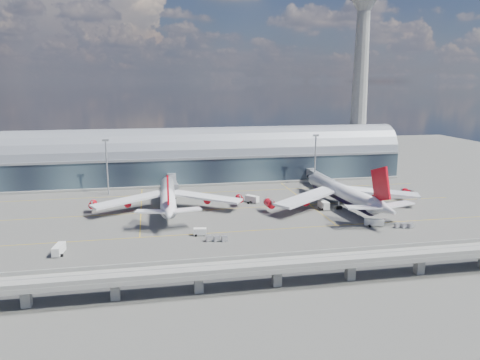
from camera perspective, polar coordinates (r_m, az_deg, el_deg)
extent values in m
plane|color=#474744|center=(173.23, -0.38, -5.25)|extent=(500.00, 500.00, 0.00)
cube|color=gold|center=(163.88, 0.27, -6.26)|extent=(200.00, 0.25, 0.01)
cube|color=gold|center=(192.13, -1.49, -3.52)|extent=(200.00, 0.25, 0.01)
cube|color=gold|center=(220.85, -2.79, -1.48)|extent=(200.00, 0.25, 0.01)
cube|color=gold|center=(199.38, -11.96, -3.21)|extent=(0.25, 80.00, 0.01)
cube|color=gold|center=(209.85, 7.52, -2.29)|extent=(0.25, 80.00, 0.01)
cube|color=#1C2430|center=(246.58, -3.75, 1.58)|extent=(200.00, 28.00, 14.00)
cylinder|color=gray|center=(245.42, -3.77, 3.19)|extent=(200.00, 28.00, 28.00)
cube|color=gray|center=(231.71, -3.32, 2.68)|extent=(200.00, 1.00, 1.20)
cube|color=gray|center=(247.80, -3.73, 0.13)|extent=(200.00, 30.00, 1.20)
cube|color=gray|center=(275.56, 13.94, 1.72)|extent=(18.00, 18.00, 8.00)
cone|color=gray|center=(271.57, 14.38, 10.26)|extent=(10.00, 10.00, 90.00)
cone|color=gray|center=(274.56, 14.91, 20.10)|extent=(16.00, 16.00, 8.00)
cube|color=gray|center=(120.87, 4.53, -10.30)|extent=(220.00, 8.50, 1.20)
cube|color=gray|center=(116.90, 5.08, -10.52)|extent=(220.00, 0.40, 1.20)
cube|color=gray|center=(124.05, 4.04, -9.15)|extent=(220.00, 0.40, 1.20)
cube|color=gray|center=(119.29, 4.73, -10.28)|extent=(220.00, 0.12, 0.12)
cube|color=gray|center=(121.97, 4.35, -9.76)|extent=(220.00, 0.12, 0.12)
cube|color=gray|center=(121.74, -24.63, -12.78)|extent=(2.20, 2.20, 5.00)
cube|color=gray|center=(118.51, -14.97, -12.74)|extent=(2.20, 2.20, 5.00)
cube|color=gray|center=(118.61, -5.06, -12.34)|extent=(2.20, 2.20, 5.00)
cube|color=gray|center=(122.04, 4.51, -11.61)|extent=(2.20, 2.20, 5.00)
cube|color=gray|center=(128.52, 13.29, -10.65)|extent=(2.20, 2.20, 5.00)
cube|color=gray|center=(137.63, 21.01, -9.61)|extent=(2.20, 2.20, 5.00)
cylinder|color=gray|center=(221.91, -15.90, 1.43)|extent=(0.70, 0.70, 25.00)
cube|color=gray|center=(220.05, -16.08, 4.69)|extent=(3.00, 0.40, 1.00)
cylinder|color=gray|center=(235.30, 9.15, 2.32)|extent=(0.70, 0.70, 25.00)
cube|color=gray|center=(233.55, 9.25, 5.39)|extent=(3.00, 0.40, 1.00)
cylinder|color=white|center=(192.51, -8.80, -1.88)|extent=(7.33, 48.75, 5.86)
cone|color=white|center=(218.88, -8.88, -0.21)|extent=(6.08, 7.50, 5.86)
cone|color=white|center=(164.39, -8.68, -4.01)|extent=(6.19, 11.17, 5.86)
cube|color=red|center=(165.24, -8.77, -1.33)|extent=(0.97, 10.97, 12.13)
cube|color=white|center=(191.45, -13.38, -2.37)|extent=(29.73, 19.64, 2.37)
cube|color=white|center=(191.59, -4.19, -2.06)|extent=(29.28, 21.01, 2.37)
cylinder|color=red|center=(193.67, -13.49, -2.72)|extent=(3.07, 4.67, 2.93)
cylinder|color=red|center=(195.20, -17.48, -2.83)|extent=(3.07, 4.67, 2.93)
cylinder|color=red|center=(193.81, -4.07, -2.40)|extent=(3.07, 4.67, 2.93)
cylinder|color=red|center=(195.46, -0.08, -2.25)|extent=(3.07, 4.67, 2.93)
cylinder|color=gray|center=(210.17, -8.82, -1.92)|extent=(0.46, 0.46, 2.75)
cylinder|color=gray|center=(190.04, -9.63, -3.43)|extent=(0.55, 0.55, 2.75)
cylinder|color=gray|center=(190.07, -7.86, -3.37)|extent=(0.55, 0.55, 2.75)
cylinder|color=black|center=(190.27, -9.62, -3.69)|extent=(2.06, 1.43, 1.37)
cylinder|color=black|center=(190.30, -7.85, -3.63)|extent=(2.06, 1.43, 1.37)
cylinder|color=white|center=(199.35, 12.30, -1.37)|extent=(10.85, 51.64, 6.15)
cone|color=white|center=(224.43, 8.80, 0.24)|extent=(6.91, 9.02, 6.15)
cone|color=white|center=(173.51, 17.18, -3.33)|extent=(7.30, 13.24, 6.15)
cube|color=red|center=(174.23, 16.77, -0.51)|extent=(1.91, 12.70, 14.04)
cube|color=white|center=(190.40, 8.20, -2.10)|extent=(31.40, 24.65, 2.63)
cube|color=white|center=(206.16, 16.63, -1.40)|extent=(32.79, 20.18, 2.63)
cylinder|color=black|center=(199.74, 12.28, -1.84)|extent=(9.45, 46.31, 5.23)
cylinder|color=red|center=(192.49, 7.75, -2.52)|extent=(3.87, 5.59, 3.39)
cylinder|color=red|center=(187.09, 3.61, -2.86)|extent=(3.87, 5.59, 3.39)
cylinder|color=red|center=(208.65, 16.43, -1.77)|extent=(3.87, 5.59, 3.39)
cylinder|color=red|center=(216.89, 19.72, -1.48)|extent=(3.87, 5.59, 3.39)
cylinder|color=gray|center=(216.00, 9.97, -1.52)|extent=(0.53, 0.53, 3.18)
cylinder|color=gray|center=(195.27, 11.96, -3.04)|extent=(0.64, 0.64, 3.18)
cylinder|color=gray|center=(198.52, 13.69, -2.88)|extent=(0.64, 0.64, 3.18)
cylinder|color=black|center=(195.53, 11.94, -3.33)|extent=(2.47, 1.80, 1.59)
cylinder|color=black|center=(198.77, 13.67, -3.16)|extent=(2.47, 1.80, 1.59)
cube|color=gray|center=(219.75, -8.19, -0.27)|extent=(3.00, 24.00, 3.00)
cube|color=gray|center=(208.04, -8.01, -0.95)|extent=(3.60, 3.60, 3.40)
cylinder|color=gray|center=(231.48, -8.35, 0.35)|extent=(4.40, 4.40, 4.00)
cylinder|color=gray|center=(208.84, -7.99, -1.89)|extent=(0.50, 0.50, 3.40)
cylinder|color=black|center=(209.17, -7.98, -2.25)|extent=(1.40, 0.80, 0.80)
cube|color=gray|center=(232.33, 9.72, 0.34)|extent=(3.00, 28.00, 3.00)
cube|color=gray|center=(219.59, 11.00, -0.38)|extent=(3.60, 3.60, 3.40)
cylinder|color=gray|center=(245.21, 8.57, 0.99)|extent=(4.40, 4.40, 4.00)
cylinder|color=gray|center=(220.35, 10.97, -1.27)|extent=(0.50, 0.50, 3.40)
cylinder|color=black|center=(220.66, 10.95, -1.61)|extent=(1.40, 0.80, 0.80)
cube|color=silver|center=(152.55, -21.22, -7.87)|extent=(3.19, 7.28, 2.62)
cylinder|color=black|center=(155.05, -21.15, -8.00)|extent=(2.61, 1.22, 0.91)
cylinder|color=black|center=(150.81, -21.22, -8.56)|extent=(2.61, 1.22, 0.91)
cube|color=silver|center=(159.79, -4.90, -6.27)|extent=(4.54, 2.59, 2.24)
cylinder|color=black|center=(160.44, -4.42, -6.56)|extent=(1.08, 2.24, 0.77)
cylinder|color=black|center=(159.79, -5.38, -6.65)|extent=(1.08, 2.24, 0.77)
cube|color=silver|center=(176.25, 16.03, -4.96)|extent=(7.06, 4.15, 2.21)
cylinder|color=black|center=(178.08, 16.50, -5.15)|extent=(1.44, 2.26, 0.77)
cylinder|color=black|center=(175.00, 15.52, -5.39)|extent=(1.44, 2.26, 0.77)
cube|color=silver|center=(194.45, 10.15, -2.97)|extent=(2.78, 6.83, 2.93)
cylinder|color=black|center=(196.75, 9.93, -3.17)|extent=(2.85, 1.09, 1.01)
cylinder|color=black|center=(192.82, 10.35, -3.50)|extent=(2.85, 1.09, 1.01)
cube|color=silver|center=(210.44, 14.36, -2.09)|extent=(3.96, 5.32, 2.51)
cylinder|color=black|center=(212.20, 14.33, -2.28)|extent=(2.56, 1.76, 0.87)
cylinder|color=black|center=(209.20, 14.36, -2.49)|extent=(2.56, 1.76, 0.87)
cube|color=silver|center=(201.59, 1.48, -2.29)|extent=(5.82, 6.23, 2.68)
cylinder|color=black|center=(203.58, 1.74, -2.50)|extent=(2.56, 2.38, 0.93)
cylinder|color=black|center=(200.20, 1.21, -2.74)|extent=(2.56, 2.38, 0.93)
cube|color=gray|center=(133.52, -11.55, -10.73)|extent=(2.65, 1.84, 0.32)
cube|color=#A9A9AE|center=(133.20, -11.57, -10.39)|extent=(2.22, 1.71, 1.61)
cube|color=gray|center=(133.38, -10.33, -10.70)|extent=(2.65, 1.84, 0.32)
cube|color=#A9A9AE|center=(133.05, -10.35, -10.36)|extent=(2.22, 1.71, 1.61)
cube|color=gray|center=(154.32, -3.80, -7.36)|extent=(2.60, 2.01, 0.29)
cube|color=#A9A9AE|center=(154.07, -3.80, -7.09)|extent=(2.20, 1.83, 1.45)
cube|color=gray|center=(154.12, -2.86, -7.38)|extent=(2.60, 2.01, 0.29)
cube|color=#A9A9AE|center=(153.87, -2.86, -7.11)|extent=(2.20, 1.83, 1.45)
cube|color=gray|center=(153.96, -1.92, -7.39)|extent=(2.60, 2.01, 0.29)
cube|color=#A9A9AE|center=(153.71, -1.92, -7.12)|extent=(2.20, 1.83, 1.45)
cube|color=gray|center=(176.67, 18.59, -5.47)|extent=(2.52, 1.98, 0.28)
cube|color=#A9A9AE|center=(176.46, 18.60, -5.24)|extent=(2.13, 1.80, 1.39)
cube|color=gray|center=(177.33, 19.34, -5.46)|extent=(2.52, 1.98, 0.28)
cube|color=#A9A9AE|center=(177.11, 19.35, -5.23)|extent=(2.13, 1.80, 1.39)
cube|color=gray|center=(178.01, 20.08, -5.45)|extent=(2.52, 1.98, 0.28)
cube|color=#A9A9AE|center=(177.80, 20.10, -5.22)|extent=(2.13, 1.80, 1.39)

